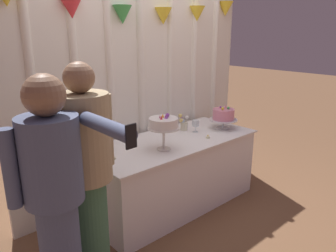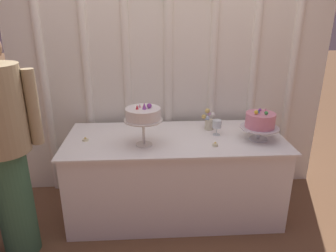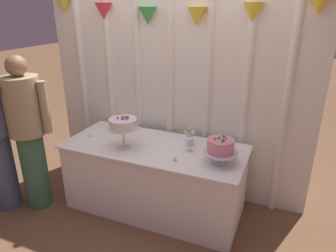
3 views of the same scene
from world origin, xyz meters
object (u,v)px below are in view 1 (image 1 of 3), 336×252
at_px(flower_vase, 183,123).
at_px(guest_man_dark_suit, 86,172).
at_px(cake_display_nearright, 223,115).
at_px(tealight_far_left, 113,158).
at_px(wine_glass, 195,124).
at_px(guest_girl_blue_dress, 55,196).
at_px(cake_display_nearleft, 164,124).
at_px(tealight_near_left, 208,137).
at_px(cake_table, 173,172).

height_order(flower_vase, guest_man_dark_suit, guest_man_dark_suit).
height_order(cake_display_nearright, tealight_far_left, cake_display_nearright).
bearing_deg(cake_display_nearright, flower_vase, 144.54).
height_order(wine_glass, guest_man_dark_suit, guest_man_dark_suit).
bearing_deg(guest_girl_blue_dress, cake_display_nearright, 12.93).
height_order(cake_display_nearleft, wine_glass, cake_display_nearleft).
relative_size(guest_man_dark_suit, guest_girl_blue_dress, 1.02).
distance_m(tealight_far_left, guest_girl_blue_dress, 0.95).
bearing_deg(guest_man_dark_suit, flower_vase, 21.70).
bearing_deg(tealight_near_left, guest_girl_blue_dress, -167.82).
xyz_separation_m(cake_display_nearright, guest_man_dark_suit, (-1.90, -0.34, -0.01)).
bearing_deg(guest_man_dark_suit, cake_display_nearright, 10.25).
distance_m(cake_display_nearright, tealight_near_left, 0.43).
xyz_separation_m(cake_display_nearright, guest_girl_blue_dress, (-2.19, -0.50, -0.01)).
bearing_deg(guest_girl_blue_dress, tealight_near_left, 12.18).
xyz_separation_m(wine_glass, tealight_near_left, (-0.06, -0.24, -0.09)).
bearing_deg(flower_vase, tealight_far_left, -168.96).
height_order(tealight_far_left, guest_man_dark_suit, guest_man_dark_suit).
bearing_deg(cake_table, tealight_near_left, -33.87).
bearing_deg(flower_vase, cake_table, -151.55).
relative_size(wine_glass, guest_man_dark_suit, 0.08).
height_order(cake_display_nearright, guest_man_dark_suit, guest_man_dark_suit).
height_order(cake_table, cake_display_nearleft, cake_display_nearleft).
height_order(cake_table, flower_vase, flower_vase).
bearing_deg(tealight_far_left, cake_display_nearleft, -13.57).
bearing_deg(guest_man_dark_suit, tealight_far_left, 40.83).
bearing_deg(cake_display_nearright, guest_girl_blue_dress, -167.07).
distance_m(cake_display_nearright, tealight_far_left, 1.45).
xyz_separation_m(cake_table, cake_display_nearleft, (-0.26, -0.15, 0.62)).
distance_m(cake_display_nearleft, flower_vase, 0.69).
relative_size(cake_table, guest_girl_blue_dress, 1.15).
bearing_deg(flower_vase, cake_display_nearright, -35.46).
bearing_deg(cake_display_nearright, tealight_far_left, 177.72).
distance_m(flower_vase, tealight_near_left, 0.39).
height_order(guest_man_dark_suit, guest_girl_blue_dress, guest_man_dark_suit).
relative_size(cake_display_nearleft, flower_vase, 1.97).
bearing_deg(tealight_near_left, guest_man_dark_suit, -171.35).
xyz_separation_m(cake_table, guest_man_dark_suit, (-1.21, -0.44, 0.52)).
height_order(cake_display_nearleft, tealight_near_left, cake_display_nearleft).
relative_size(cake_display_nearright, wine_glass, 2.37).
xyz_separation_m(tealight_near_left, guest_man_dark_suit, (-1.52, -0.23, 0.14)).
bearing_deg(tealight_far_left, tealight_near_left, -9.23).
bearing_deg(wine_glass, cake_display_nearright, -20.45).
distance_m(wine_glass, guest_girl_blue_dress, 1.97).
height_order(flower_vase, tealight_near_left, flower_vase).
xyz_separation_m(cake_display_nearleft, flower_vase, (0.58, 0.33, -0.17)).
bearing_deg(tealight_near_left, cake_display_nearleft, 174.60).
xyz_separation_m(cake_table, guest_girl_blue_dress, (-1.50, -0.60, 0.51)).
distance_m(cake_display_nearleft, wine_glass, 0.67).
distance_m(cake_table, flower_vase, 0.58).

